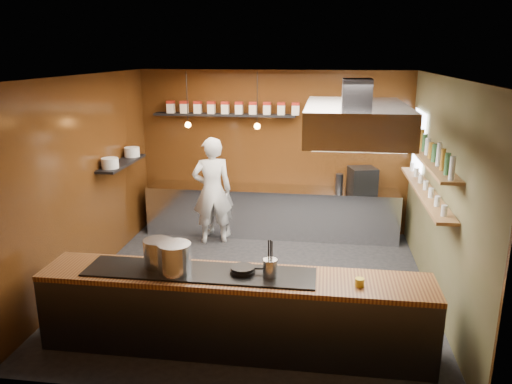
% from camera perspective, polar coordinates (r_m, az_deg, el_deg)
% --- Properties ---
extents(floor, '(5.00, 5.00, 0.00)m').
position_cam_1_polar(floor, '(7.44, -0.14, -10.66)').
color(floor, black).
rests_on(floor, ground).
extents(back_wall, '(5.00, 0.00, 5.00)m').
position_cam_1_polar(back_wall, '(9.32, 2.03, 4.54)').
color(back_wall, '#321909').
rests_on(back_wall, ground).
extents(left_wall, '(0.00, 5.00, 5.00)m').
position_cam_1_polar(left_wall, '(7.66, -19.00, 1.20)').
color(left_wall, '#321909').
rests_on(left_wall, ground).
extents(right_wall, '(0.00, 5.00, 5.00)m').
position_cam_1_polar(right_wall, '(7.02, 20.51, -0.22)').
color(right_wall, '#4B4C2B').
rests_on(right_wall, ground).
extents(ceiling, '(5.00, 5.00, 0.00)m').
position_cam_1_polar(ceiling, '(6.67, -0.16, 13.09)').
color(ceiling, silver).
rests_on(ceiling, back_wall).
extents(window_pane, '(0.00, 1.00, 1.00)m').
position_cam_1_polar(window_pane, '(8.55, 18.10, 5.48)').
color(window_pane, white).
rests_on(window_pane, right_wall).
extents(prep_counter, '(4.60, 0.65, 0.90)m').
position_cam_1_polar(prep_counter, '(9.27, 1.75, -2.23)').
color(prep_counter, silver).
rests_on(prep_counter, floor).
extents(pass_counter, '(4.40, 0.72, 0.94)m').
position_cam_1_polar(pass_counter, '(5.83, -2.47, -13.48)').
color(pass_counter, '#38383D').
rests_on(pass_counter, floor).
extents(tin_shelf, '(2.60, 0.26, 0.04)m').
position_cam_1_polar(tin_shelf, '(9.21, -3.66, 8.79)').
color(tin_shelf, black).
rests_on(tin_shelf, back_wall).
extents(plate_shelf, '(0.30, 1.40, 0.04)m').
position_cam_1_polar(plate_shelf, '(8.46, -15.07, 3.19)').
color(plate_shelf, black).
rests_on(plate_shelf, left_wall).
extents(bottle_shelf_upper, '(0.26, 2.80, 0.04)m').
position_cam_1_polar(bottle_shelf_upper, '(7.17, 19.09, 3.70)').
color(bottle_shelf_upper, olive).
rests_on(bottle_shelf_upper, right_wall).
extents(bottle_shelf_lower, '(0.26, 2.80, 0.04)m').
position_cam_1_polar(bottle_shelf_lower, '(7.28, 18.76, 0.09)').
color(bottle_shelf_lower, olive).
rests_on(bottle_shelf_lower, right_wall).
extents(extractor_hood, '(1.20, 2.00, 0.72)m').
position_cam_1_polar(extractor_hood, '(6.26, 11.30, 8.06)').
color(extractor_hood, '#38383D').
rests_on(extractor_hood, ceiling).
extents(pendant_left, '(0.10, 0.10, 0.95)m').
position_cam_1_polar(pendant_left, '(8.70, -7.79, 7.95)').
color(pendant_left, black).
rests_on(pendant_left, ceiling).
extents(pendant_right, '(0.10, 0.10, 0.95)m').
position_cam_1_polar(pendant_right, '(8.46, 0.14, 7.87)').
color(pendant_right, black).
rests_on(pendant_right, ceiling).
extents(storage_tins, '(2.43, 0.13, 0.22)m').
position_cam_1_polar(storage_tins, '(9.17, -2.74, 9.60)').
color(storage_tins, beige).
rests_on(storage_tins, tin_shelf).
extents(plate_stacks, '(0.26, 1.16, 0.16)m').
position_cam_1_polar(plate_stacks, '(8.44, -15.12, 3.86)').
color(plate_stacks, white).
rests_on(plate_stacks, plate_shelf).
extents(bottles, '(0.06, 2.66, 0.24)m').
position_cam_1_polar(bottles, '(7.15, 19.19, 4.80)').
color(bottles, silver).
rests_on(bottles, bottle_shelf_upper).
extents(wine_glasses, '(0.07, 2.37, 0.13)m').
position_cam_1_polar(wine_glasses, '(7.26, 18.82, 0.73)').
color(wine_glasses, silver).
rests_on(wine_glasses, bottle_shelf_lower).
extents(stockpot_large, '(0.38, 0.38, 0.32)m').
position_cam_1_polar(stockpot_large, '(5.83, -11.12, -6.86)').
color(stockpot_large, silver).
rests_on(stockpot_large, pass_counter).
extents(stockpot_small, '(0.48, 0.48, 0.34)m').
position_cam_1_polar(stockpot_small, '(5.62, -9.27, -7.49)').
color(stockpot_small, silver).
rests_on(stockpot_small, pass_counter).
extents(utensil_crock, '(0.19, 0.19, 0.20)m').
position_cam_1_polar(utensil_crock, '(5.48, 1.62, -8.70)').
color(utensil_crock, silver).
rests_on(utensil_crock, pass_counter).
extents(frying_pan, '(0.46, 0.29, 0.07)m').
position_cam_1_polar(frying_pan, '(5.60, -1.50, -8.88)').
color(frying_pan, black).
rests_on(frying_pan, pass_counter).
extents(butter_jar, '(0.11, 0.11, 0.09)m').
position_cam_1_polar(butter_jar, '(5.46, 11.76, -10.08)').
color(butter_jar, gold).
rests_on(butter_jar, pass_counter).
extents(espresso_machine, '(0.54, 0.53, 0.45)m').
position_cam_1_polar(espresso_machine, '(9.02, 12.05, 1.35)').
color(espresso_machine, black).
rests_on(espresso_machine, prep_counter).
extents(chef, '(0.81, 0.67, 1.91)m').
position_cam_1_polar(chef, '(8.79, -5.04, 0.14)').
color(chef, white).
rests_on(chef, floor).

